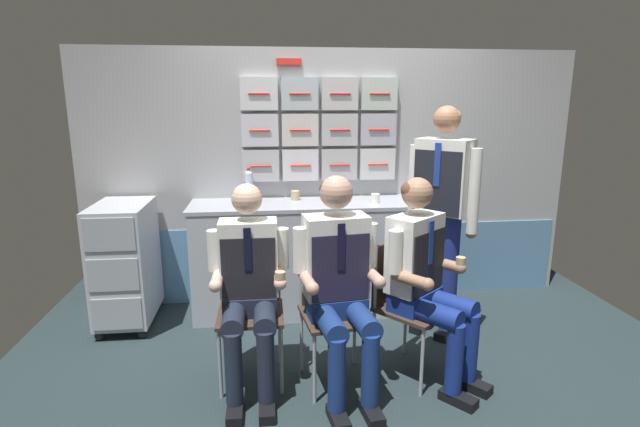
{
  "coord_description": "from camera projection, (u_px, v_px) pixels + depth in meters",
  "views": [
    {
      "loc": [
        -0.56,
        -2.74,
        1.73
      ],
      "look_at": [
        -0.21,
        0.34,
        1.01
      ],
      "focal_mm": 27.29,
      "sensor_mm": 36.0,
      "label": 1
    }
  ],
  "objects": [
    {
      "name": "service_trolley",
      "position": [
        125.0,
        261.0,
        3.76
      ],
      "size": [
        0.4,
        0.65,
        0.97
      ],
      "color": "black",
      "rests_on": "ground"
    },
    {
      "name": "folding_chair_right",
      "position": [
        332.0,
        297.0,
        3.04
      ],
      "size": [
        0.45,
        0.45,
        0.86
      ],
      "color": "#A8AAAF",
      "rests_on": "ground"
    },
    {
      "name": "crew_member_left",
      "position": [
        249.0,
        280.0,
        2.88
      ],
      "size": [
        0.49,
        0.59,
        1.26
      ],
      "color": "black",
      "rests_on": "ground"
    },
    {
      "name": "crew_member_right",
      "position": [
        339.0,
        276.0,
        2.84
      ],
      "size": [
        0.52,
        0.67,
        1.31
      ],
      "color": "black",
      "rests_on": "ground"
    },
    {
      "name": "coffee_cup_white",
      "position": [
        375.0,
        198.0,
        3.89
      ],
      "size": [
        0.07,
        0.07,
        0.08
      ],
      "color": "white",
      "rests_on": "galley_counter"
    },
    {
      "name": "water_bottle_clear",
      "position": [
        249.0,
        185.0,
        4.02
      ],
      "size": [
        0.06,
        0.06,
        0.27
      ],
      "color": "silver",
      "rests_on": "galley_counter"
    },
    {
      "name": "folding_chair_by_counter",
      "position": [
        402.0,
        292.0,
        3.11
      ],
      "size": [
        0.56,
        0.56,
        0.86
      ],
      "color": "#A8AAAF",
      "rests_on": "ground"
    },
    {
      "name": "crew_member_by_counter",
      "position": [
        426.0,
        272.0,
        2.96
      ],
      "size": [
        0.64,
        0.67,
        1.28
      ],
      "color": "black",
      "rests_on": "ground"
    },
    {
      "name": "crew_member_standing",
      "position": [
        442.0,
        202.0,
        3.51
      ],
      "size": [
        0.42,
        0.42,
        1.7
      ],
      "color": "black",
      "rests_on": "ground"
    },
    {
      "name": "espresso_cup_small",
      "position": [
        295.0,
        195.0,
        4.02
      ],
      "size": [
        0.07,
        0.07,
        0.08
      ],
      "color": "tan",
      "rests_on": "galley_counter"
    },
    {
      "name": "galley_bulkhead",
      "position": [
        330.0,
        178.0,
        4.19
      ],
      "size": [
        4.2,
        0.14,
        2.15
      ],
      "color": "#A7A7AB",
      "rests_on": "ground"
    },
    {
      "name": "galley_counter",
      "position": [
        315.0,
        257.0,
        4.04
      ],
      "size": [
        2.01,
        0.53,
        0.93
      ],
      "color": "#B2B7C3",
      "rests_on": "ground"
    },
    {
      "name": "water_bottle_blue_cap",
      "position": [
        415.0,
        186.0,
        3.97
      ],
      "size": [
        0.07,
        0.07,
        0.26
      ],
      "color": "silver",
      "rests_on": "galley_counter"
    },
    {
      "name": "ground",
      "position": [
        359.0,
        381.0,
        3.11
      ],
      "size": [
        4.8,
        4.8,
        0.04
      ],
      "primitive_type": "cube",
      "color": "#233032"
    },
    {
      "name": "folding_chair_left",
      "position": [
        251.0,
        295.0,
        3.07
      ],
      "size": [
        0.4,
        0.41,
        0.86
      ],
      "color": "#A8AAAF",
      "rests_on": "ground"
    }
  ]
}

